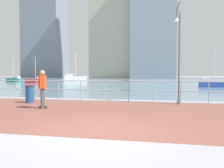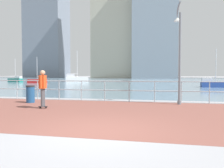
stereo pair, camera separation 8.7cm
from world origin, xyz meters
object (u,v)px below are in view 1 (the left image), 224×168
Objects in this scene: lamppost at (179,48)px; sailboat_ivory at (36,81)px; sailboat_red at (75,79)px; sailboat_blue at (14,80)px; sailboat_navy at (213,84)px; skateboarder at (43,86)px; trash_bin at (30,94)px.

sailboat_ivory is (-21.04, 22.74, -2.46)m from lamppost.
sailboat_red is 1.38× the size of sailboat_blue.
sailboat_blue is (-7.34, 4.57, 0.01)m from sailboat_ivory.
skateboarder is at bearing -121.01° from sailboat_navy.
sailboat_red is 1.41× the size of sailboat_ivory.
lamppost is 1.18× the size of sailboat_ivory.
sailboat_red is at bearing 66.70° from sailboat_ivory.
sailboat_blue is at bearing -160.48° from sailboat_red.
sailboat_navy reaches higher than sailboat_ivory.
lamppost is 1.16× the size of sailboat_navy.
sailboat_red is (-11.31, 34.02, -0.44)m from skateboarder.
sailboat_blue is at bearing 161.49° from sailboat_navy.
sailboat_red is at bearing 19.52° from sailboat_blue.
sailboat_blue is at bearing 148.12° from sailboat_ivory.
lamppost is 31.08m from sailboat_ivory.
sailboat_red is at bearing 146.21° from sailboat_navy.
sailboat_navy is 1.00× the size of sailboat_blue.
lamppost reaches higher than sailboat_blue.
lamppost is at bearing -47.23° from sailboat_ivory.
sailboat_navy is (11.34, 18.87, -0.60)m from skateboarder.
sailboat_red is at bearing 106.60° from trash_bin.
skateboarder is 0.28× the size of sailboat_red.
skateboarder is at bearing -155.11° from lamppost.
sailboat_blue is (-28.38, 27.31, -2.45)m from lamppost.
skateboarder is 2.47m from trash_bin.
sailboat_red reaches higher than sailboat_navy.
lamppost is at bearing 8.04° from trash_bin.
sailboat_navy is (13.02, 17.14, -0.04)m from trash_bin.
trash_bin is at bearing -73.40° from sailboat_red.
sailboat_ivory is at bearing -31.88° from sailboat_blue.
sailboat_navy is 1.02× the size of sailboat_ivory.
trash_bin is 35.10m from sailboat_blue.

